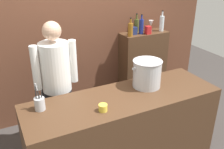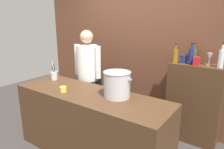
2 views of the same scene
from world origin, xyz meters
The scene contains 14 objects.
brick_back_panel centered at (0.00, 1.40, 1.50)m, with size 4.40×0.10×3.00m, color brown.
prep_counter centered at (0.00, 0.00, 0.45)m, with size 2.18×0.70×0.90m, color #472D1C.
bar_cabinet centered at (1.02, 1.19, 0.60)m, with size 0.76×0.32×1.20m, color #472D1C.
chef centered at (-0.57, 0.61, 0.96)m, with size 0.53×0.37×1.66m.
stockpot_large centered at (0.36, 0.11, 1.06)m, with size 0.40×0.34×0.32m.
utensil_crock centered at (-0.87, 0.15, 0.97)m, with size 0.10×0.10×0.30m.
butter_jar centered at (-0.32, -0.15, 0.94)m, with size 0.09×0.09×0.07m, color yellow.
wine_bottle_amber centered at (0.71, 1.11, 1.31)m, with size 0.08×0.08×0.28m.
wine_bottle_olive centered at (0.93, 1.29, 1.31)m, with size 0.07×0.07×0.29m.
wine_bottle_cobalt centered at (0.93, 1.15, 1.32)m, with size 0.07×0.07×0.30m.
wine_bottle_clear centered at (1.31, 1.15, 1.33)m, with size 0.07×0.07×0.32m.
wine_glass_tall centered at (1.16, 1.22, 1.32)m, with size 0.08×0.08×0.17m.
spice_tin_navy centered at (0.81, 1.18, 1.26)m, with size 0.08×0.08×0.12m, color navy.
spice_tin_red centered at (1.02, 1.10, 1.26)m, with size 0.08×0.08×0.12m, color red.
Camera 2 is at (1.70, -1.88, 1.83)m, focal length 33.21 mm.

